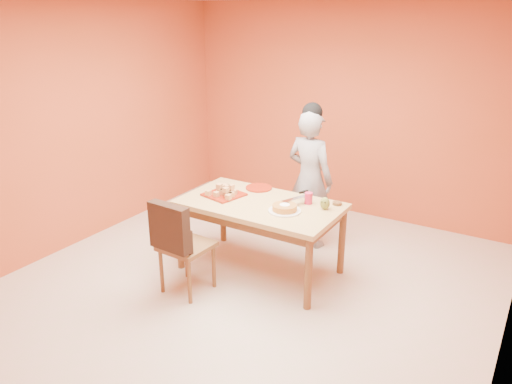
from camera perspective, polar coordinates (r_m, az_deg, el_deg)
The scene contains 15 objects.
floor at distance 4.95m, azimuth -1.57°, elevation -11.27°, with size 5.00×5.00×0.00m, color beige.
wall_back at distance 6.57m, azimuth 10.42°, elevation 9.05°, with size 4.50×4.50×0.00m, color #BD4C2B.
wall_left at distance 5.90m, azimuth -20.49°, elevation 6.87°, with size 5.00×5.00×0.00m, color #BD4C2B.
dining_table at distance 5.03m, azimuth 0.47°, elevation -2.22°, with size 1.60×0.90×0.76m.
dining_chair at distance 4.77m, azimuth -8.11°, elevation -5.91°, with size 0.46×0.53×0.96m.
pastry_pile at distance 5.17m, azimuth -3.70°, elevation 0.36°, with size 0.32×0.32×0.10m, color tan, non-canonical shape.
person at distance 5.63m, azimuth 6.16°, elevation 1.47°, with size 0.57×0.38×1.57m, color gray.
pastry_platter at distance 5.19m, azimuth -3.69°, elevation -0.29°, with size 0.35×0.35×0.02m, color maroon.
red_dinner_plate at distance 5.38m, azimuth 0.33°, elevation 0.49°, with size 0.28×0.28×0.02m, color maroon.
white_cake_plate at distance 4.78m, azimuth 3.29°, elevation -2.15°, with size 0.31×0.31×0.01m, color white.
sponge_cake at distance 4.77m, azimuth 3.29°, elevation -1.80°, with size 0.24×0.24×0.05m, color gold.
cake_server at distance 4.90m, azimuth 4.41°, elevation -0.77°, with size 0.06×0.29×0.01m, color silver.
egg_ornament at distance 4.85m, azimuth 7.88°, elevation -1.29°, with size 0.10×0.08×0.12m, color olive.
magenta_glass at distance 4.97m, azimuth 6.02°, elevation -0.71°, with size 0.08×0.08×0.11m, color #B81B42.
checker_tin at distance 5.00m, azimuth 9.26°, elevation -1.29°, with size 0.09×0.09×0.03m, color #341C0E.
Camera 1 is at (2.32, -3.53, 2.58)m, focal length 35.00 mm.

